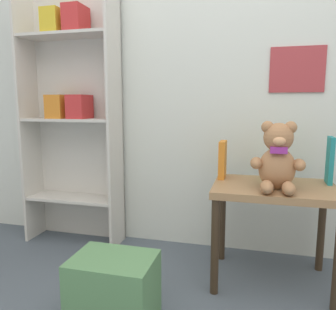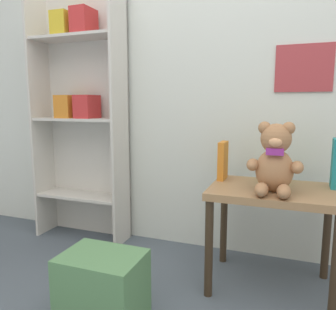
# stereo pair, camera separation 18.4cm
# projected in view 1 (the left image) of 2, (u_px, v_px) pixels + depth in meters

# --- Properties ---
(wall_back) EXTENTS (4.80, 0.07, 2.50)m
(wall_back) POSITION_uv_depth(u_px,v_px,m) (228.00, 52.00, 2.00)
(wall_back) COLOR silver
(wall_back) RESTS_ON ground_plane
(bookshelf_side) EXTENTS (0.65, 0.23, 1.66)m
(bookshelf_side) POSITION_uv_depth(u_px,v_px,m) (73.00, 108.00, 2.18)
(bookshelf_side) COLOR beige
(bookshelf_side) RESTS_ON ground_plane
(display_table) EXTENTS (0.61, 0.44, 0.52)m
(display_table) POSITION_uv_depth(u_px,v_px,m) (274.00, 201.00, 1.68)
(display_table) COLOR #9E754C
(display_table) RESTS_ON ground_plane
(teddy_bear) EXTENTS (0.25, 0.23, 0.33)m
(teddy_bear) POSITION_uv_depth(u_px,v_px,m) (278.00, 159.00, 1.57)
(teddy_bear) COLOR #A8754C
(teddy_bear) RESTS_ON display_table
(book_standing_orange) EXTENTS (0.04, 0.13, 0.21)m
(book_standing_orange) POSITION_uv_depth(u_px,v_px,m) (223.00, 160.00, 1.83)
(book_standing_orange) COLOR orange
(book_standing_orange) RESTS_ON display_table
(book_standing_green) EXTENTS (0.04, 0.14, 0.25)m
(book_standing_green) POSITION_uv_depth(u_px,v_px,m) (274.00, 158.00, 1.75)
(book_standing_green) COLOR #33934C
(book_standing_green) RESTS_ON display_table
(book_standing_teal) EXTENTS (0.03, 0.11, 0.25)m
(book_standing_teal) POSITION_uv_depth(u_px,v_px,m) (330.00, 160.00, 1.69)
(book_standing_teal) COLOR teal
(book_standing_teal) RESTS_ON display_table
(storage_bin) EXTENTS (0.35, 0.26, 0.30)m
(storage_bin) POSITION_uv_depth(u_px,v_px,m) (114.00, 291.00, 1.39)
(storage_bin) COLOR #568956
(storage_bin) RESTS_ON ground_plane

